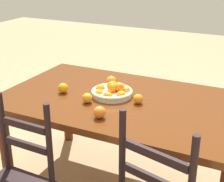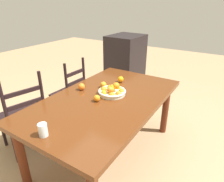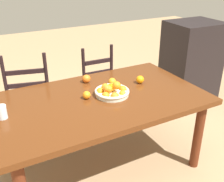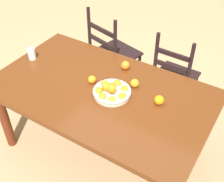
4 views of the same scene
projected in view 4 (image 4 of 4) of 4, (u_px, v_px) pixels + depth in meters
ground_plane at (103, 148)px, 2.89m from camera, size 12.00×12.00×0.00m
dining_table at (101, 98)px, 2.47m from camera, size 1.81×1.07×0.75m
chair_near_window at (112, 54)px, 3.34m from camera, size 0.56×0.56×1.00m
chair_by_cabinet at (174, 78)px, 3.02m from camera, size 0.41×0.41×0.97m
fruit_bowl at (111, 91)px, 2.33m from camera, size 0.31×0.31×0.14m
orange_loose_0 at (92, 80)px, 2.45m from camera, size 0.07×0.07×0.07m
orange_loose_1 at (135, 83)px, 2.41m from camera, size 0.07×0.07×0.07m
orange_loose_2 at (159, 100)px, 2.25m from camera, size 0.08×0.08×0.08m
orange_loose_3 at (125, 65)px, 2.60m from camera, size 0.08×0.08×0.08m
drinking_glass at (32, 54)px, 2.72m from camera, size 0.07×0.07×0.11m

